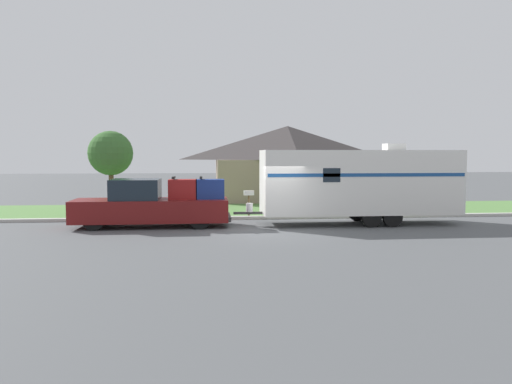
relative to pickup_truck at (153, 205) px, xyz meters
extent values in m
plane|color=#515456|center=(4.79, -1.73, -0.90)|extent=(120.00, 120.00, 0.00)
cube|color=beige|center=(4.79, 2.02, -0.83)|extent=(80.00, 0.30, 0.14)
cube|color=#568442|center=(4.79, 5.67, -0.89)|extent=(80.00, 7.00, 0.03)
cube|color=gray|center=(7.47, 11.91, 0.41)|extent=(9.27, 6.08, 2.62)
pyramid|color=#3D3838|center=(7.47, 11.91, 2.81)|extent=(10.01, 6.56, 2.18)
cube|color=#4C3828|center=(7.47, 8.90, 0.15)|extent=(1.00, 0.06, 2.10)
cylinder|color=black|center=(-2.19, -0.78, -0.47)|extent=(0.87, 0.28, 0.87)
cylinder|color=black|center=(-2.19, 0.78, -0.47)|extent=(0.87, 0.28, 0.87)
cylinder|color=black|center=(1.92, -0.78, -0.47)|extent=(0.87, 0.28, 0.87)
cylinder|color=black|center=(1.92, 0.78, -0.47)|extent=(0.87, 0.28, 0.87)
cube|color=maroon|center=(-1.34, 0.00, -0.22)|extent=(3.70, 1.92, 0.90)
cube|color=#19232D|center=(-0.67, 0.00, 0.64)|extent=(1.92, 1.77, 0.82)
cube|color=maroon|center=(1.78, 0.00, -0.22)|extent=(2.53, 1.92, 0.90)
cube|color=#333333|center=(3.10, 0.00, -0.55)|extent=(0.12, 1.73, 0.20)
cube|color=maroon|center=(1.22, 0.00, 0.63)|extent=(1.15, 0.81, 0.80)
cube|color=black|center=(0.85, 0.00, 1.11)|extent=(0.10, 0.89, 0.08)
cube|color=navy|center=(2.33, 0.00, 0.63)|extent=(1.15, 0.81, 0.80)
cube|color=black|center=(1.96, 0.00, 1.11)|extent=(0.10, 0.89, 0.08)
cylinder|color=black|center=(8.86, -1.01, -0.51)|extent=(0.80, 0.22, 0.80)
cylinder|color=black|center=(8.86, 1.01, -0.51)|extent=(0.80, 0.22, 0.80)
cylinder|color=black|center=(9.73, -1.01, -0.51)|extent=(0.80, 0.22, 0.80)
cylinder|color=black|center=(9.73, 1.01, -0.51)|extent=(0.80, 0.22, 0.80)
cube|color=silver|center=(8.63, 0.00, 0.90)|extent=(8.27, 2.30, 2.66)
cube|color=navy|center=(8.63, -1.16, 1.23)|extent=(8.11, 0.01, 0.14)
cube|color=#383838|center=(3.89, 0.00, -0.38)|extent=(1.21, 0.12, 0.10)
cylinder|color=silver|center=(3.95, 0.00, -0.15)|extent=(0.28, 0.28, 0.36)
cube|color=silver|center=(10.12, 0.00, 2.37)|extent=(0.80, 0.68, 0.28)
cube|color=#19232D|center=(7.14, -1.16, 1.23)|extent=(0.70, 0.01, 0.56)
cylinder|color=brown|center=(4.18, 2.94, -0.39)|extent=(0.09, 0.09, 1.02)
cube|color=silver|center=(4.18, 2.94, 0.23)|extent=(0.48, 0.20, 0.22)
cylinder|color=brown|center=(-2.49, 4.52, 0.20)|extent=(0.24, 0.24, 2.20)
sphere|color=#38662D|center=(-2.49, 4.52, 2.12)|extent=(2.18, 2.18, 2.18)
camera|label=1|loc=(2.22, -20.55, 2.06)|focal=35.00mm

